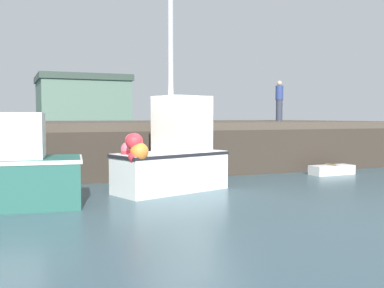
% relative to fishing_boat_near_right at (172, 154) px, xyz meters
% --- Properties ---
extents(ground, '(120.00, 160.00, 0.10)m').
position_rel_fishing_boat_near_right_xyz_m(ground, '(0.27, -0.69, -1.02)').
color(ground, '#38515B').
extents(pier, '(13.89, 8.89, 1.73)m').
position_rel_fishing_boat_near_right_xyz_m(pier, '(3.66, 5.85, 0.50)').
color(pier, '#473D33').
rests_on(pier, ground).
extents(fishing_boat_near_right, '(3.21, 2.09, 4.96)m').
position_rel_fishing_boat_near_right_xyz_m(fishing_boat_near_right, '(0.00, 0.00, 0.00)').
color(fishing_boat_near_right, silver).
rests_on(fishing_boat_near_right, ground).
extents(rowboat, '(1.53, 0.63, 0.35)m').
position_rel_fishing_boat_near_right_xyz_m(rowboat, '(6.03, 1.11, -0.81)').
color(rowboat, silver).
rests_on(rowboat, ground).
extents(dockworker, '(0.34, 0.34, 1.79)m').
position_rel_fishing_boat_near_right_xyz_m(dockworker, '(7.41, 6.35, 1.67)').
color(dockworker, '#2D3342').
rests_on(dockworker, pier).
extents(warehouse, '(7.21, 7.11, 5.30)m').
position_rel_fishing_boat_near_right_xyz_m(warehouse, '(2.01, 27.78, 1.70)').
color(warehouse, '#4C6656').
rests_on(warehouse, ground).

